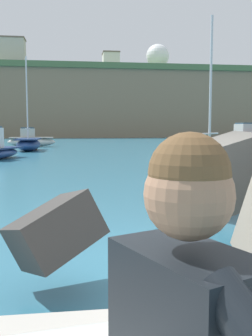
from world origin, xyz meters
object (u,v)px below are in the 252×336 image
Objects in this scene: boat_mid_centre at (242,142)px; boat_mid_right at (207,159)px; station_building_central at (111,65)px; boat_near_centre at (31,140)px; boat_far_centre at (29,144)px; mooring_buoy_middle at (36,147)px; radar_dome at (158,59)px; station_building_west at (12,53)px.

boat_mid_right reaches higher than boat_mid_centre.
station_building_central is at bearing 87.56° from boat_mid_right.
boat_far_centre is at bearing -85.55° from boat_near_centre.
boat_far_centre is 18.72× the size of mooring_buoy_middle.
boat_mid_centre is at bearing -95.93° from radar_dome.
radar_dome reaches higher than station_building_central.
mooring_buoy_middle is (-10.13, 20.09, -0.28)m from boat_mid_right.
station_building_central reaches higher than mooring_buoy_middle.
mooring_buoy_middle is at bearing 82.89° from boat_far_centre.
boat_near_centre is at bearing 94.45° from boat_far_centre.
radar_dome is at bearing 15.83° from station_building_west.
mooring_buoy_middle is 56.88m from station_building_west.
station_building_west is (-28.41, 58.21, 17.96)m from boat_mid_centre.
radar_dome is 1.27× the size of station_building_west.
boat_mid_centre is at bearing -7.81° from boat_far_centre.
station_building_west reaches higher than boat_mid_centre.
boat_far_centre is 72.93m from station_building_central.
boat_far_centre is 0.97× the size of radar_dome.
station_building_central is (13.81, 66.51, 18.49)m from mooring_buoy_middle.
station_building_west is (-9.71, 52.90, 18.51)m from mooring_buoy_middle.
boat_mid_centre is at bearing 59.89° from boat_mid_right.
station_building_west is 1.00× the size of station_building_central.
station_building_west is at bearing 105.20° from boat_mid_right.
boat_mid_right reaches higher than mooring_buoy_middle.
mooring_buoy_middle is (0.34, 2.70, -0.39)m from boat_far_centre.
radar_dome is 1.27× the size of station_building_central.
mooring_buoy_middle is at bearing 116.76° from boat_mid_right.
mooring_buoy_middle is at bearing -78.51° from boat_near_centre.
boat_near_centre is 21.85m from boat_mid_centre.
boat_mid_centre is at bearing -26.28° from boat_near_centre.
mooring_buoy_middle is 0.05× the size of radar_dome.
boat_near_centre is 0.62× the size of boat_far_centre.
boat_near_centre is 7.09m from boat_far_centre.
boat_mid_right is at bearing -63.24° from mooring_buoy_middle.
station_building_west reaches higher than boat_far_centre.
station_building_west is at bearing 100.30° from boat_near_centre.
boat_mid_right is at bearing -74.80° from station_building_west.
mooring_buoy_middle is at bearing -112.27° from radar_dome.
boat_near_centre is at bearing 114.25° from boat_mid_right.
boat_near_centre is 26.82m from boat_mid_right.
boat_far_centre is at bearing -101.55° from station_building_central.
boat_mid_centre is 13.51× the size of mooring_buoy_middle.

